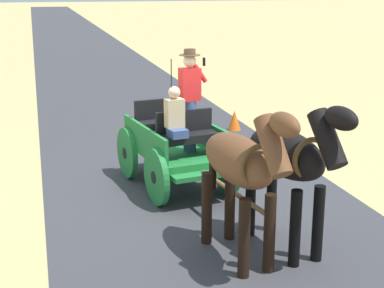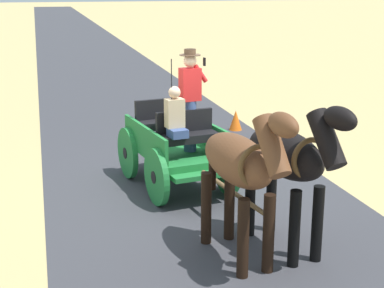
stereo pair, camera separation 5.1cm
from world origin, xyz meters
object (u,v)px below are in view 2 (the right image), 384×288
(traffic_cone, at_px, (236,120))
(horse_drawn_carriage, at_px, (177,143))
(horse_off_side, at_px, (241,166))
(horse_near_side, at_px, (289,159))

(traffic_cone, bearing_deg, horse_drawn_carriage, 57.23)
(horse_drawn_carriage, relative_size, traffic_cone, 9.02)
(horse_off_side, bearing_deg, traffic_cone, -108.46)
(horse_drawn_carriage, bearing_deg, traffic_cone, -122.77)
(horse_drawn_carriage, distance_m, horse_off_side, 3.09)
(horse_drawn_carriage, relative_size, horse_off_side, 2.04)
(horse_off_side, relative_size, traffic_cone, 4.42)
(horse_drawn_carriage, xyz_separation_m, horse_near_side, (-0.84, 2.93, 0.51))
(horse_near_side, relative_size, traffic_cone, 4.42)
(horse_near_side, height_order, horse_off_side, same)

